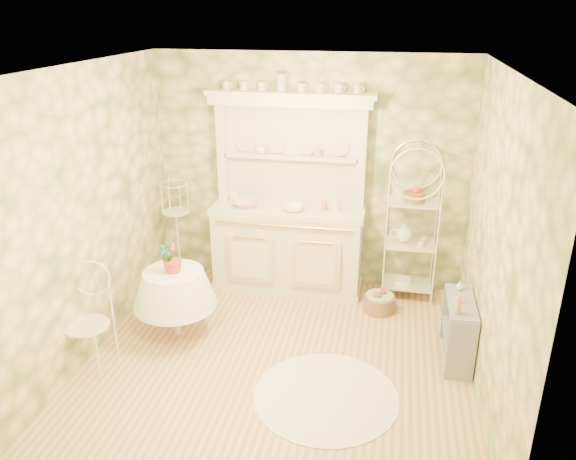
% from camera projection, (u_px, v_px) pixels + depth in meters
% --- Properties ---
extents(floor, '(3.60, 3.60, 0.00)m').
position_uv_depth(floor, '(278.00, 361.00, 5.36)').
color(floor, tan).
rests_on(floor, ground).
extents(ceiling, '(3.60, 3.60, 0.00)m').
position_uv_depth(ceiling, '(276.00, 69.00, 4.35)').
color(ceiling, white).
rests_on(ceiling, floor).
extents(wall_left, '(3.60, 3.60, 0.00)m').
position_uv_depth(wall_left, '(86.00, 216.00, 5.17)').
color(wall_left, beige).
rests_on(wall_left, floor).
extents(wall_right, '(3.60, 3.60, 0.00)m').
position_uv_depth(wall_right, '(494.00, 245.00, 4.54)').
color(wall_right, beige).
rests_on(wall_right, floor).
extents(wall_back, '(3.60, 3.60, 0.00)m').
position_uv_depth(wall_back, '(309.00, 173.00, 6.50)').
color(wall_back, beige).
rests_on(wall_back, floor).
extents(wall_front, '(3.60, 3.60, 0.00)m').
position_uv_depth(wall_front, '(212.00, 344.00, 3.22)').
color(wall_front, beige).
rests_on(wall_front, floor).
extents(kitchen_dresser, '(1.87, 0.61, 2.29)m').
position_uv_depth(kitchen_dresser, '(288.00, 196.00, 6.35)').
color(kitchen_dresser, silver).
rests_on(kitchen_dresser, floor).
extents(bakers_rack, '(0.60, 0.43, 1.91)m').
position_uv_depth(bakers_rack, '(412.00, 219.00, 6.23)').
color(bakers_rack, white).
rests_on(bakers_rack, floor).
extents(side_shelf, '(0.26, 0.66, 0.56)m').
position_uv_depth(side_shelf, '(458.00, 333.00, 5.30)').
color(side_shelf, gray).
rests_on(side_shelf, floor).
extents(round_table, '(0.62, 0.62, 0.62)m').
position_uv_depth(round_table, '(176.00, 307.00, 5.69)').
color(round_table, white).
rests_on(round_table, floor).
extents(cafe_chair, '(0.47, 0.47, 0.85)m').
position_uv_depth(cafe_chair, '(88.00, 328.00, 5.11)').
color(cafe_chair, white).
rests_on(cafe_chair, floor).
extents(birdcage_stand, '(0.40, 0.40, 1.50)m').
position_uv_depth(birdcage_stand, '(177.00, 224.00, 6.63)').
color(birdcage_stand, white).
rests_on(birdcage_stand, floor).
extents(floor_basket, '(0.40, 0.40, 0.20)m').
position_uv_depth(floor_basket, '(379.00, 303.00, 6.20)').
color(floor_basket, olive).
rests_on(floor_basket, floor).
extents(lace_rug, '(1.65, 1.65, 0.01)m').
position_uv_depth(lace_rug, '(326.00, 396.00, 4.87)').
color(lace_rug, white).
rests_on(lace_rug, floor).
extents(bowl_floral, '(0.34, 0.34, 0.07)m').
position_uv_depth(bowl_floral, '(246.00, 205.00, 6.45)').
color(bowl_floral, white).
rests_on(bowl_floral, kitchen_dresser).
extents(bowl_white, '(0.26, 0.26, 0.08)m').
position_uv_depth(bowl_white, '(294.00, 210.00, 6.29)').
color(bowl_white, white).
rests_on(bowl_white, kitchen_dresser).
extents(cup_left, '(0.14, 0.14, 0.09)m').
position_uv_depth(cup_left, '(261.00, 151.00, 6.39)').
color(cup_left, white).
rests_on(cup_left, kitchen_dresser).
extents(cup_right, '(0.12, 0.12, 0.09)m').
position_uv_depth(cup_right, '(318.00, 154.00, 6.26)').
color(cup_right, white).
rests_on(cup_right, kitchen_dresser).
extents(potted_geranium, '(0.18, 0.14, 0.31)m').
position_uv_depth(potted_geranium, '(168.00, 260.00, 5.47)').
color(potted_geranium, '#3F7238').
rests_on(potted_geranium, round_table).
extents(bottle_amber, '(0.09, 0.09, 0.17)m').
position_uv_depth(bottle_amber, '(458.00, 307.00, 4.95)').
color(bottle_amber, '#C9734D').
rests_on(bottle_amber, side_shelf).
extents(bottle_blue, '(0.06, 0.06, 0.10)m').
position_uv_depth(bottle_blue, '(458.00, 299.00, 5.14)').
color(bottle_blue, '#9BA8C5').
rests_on(bottle_blue, side_shelf).
extents(bottle_glass, '(0.09, 0.09, 0.09)m').
position_uv_depth(bottle_glass, '(460.00, 287.00, 5.38)').
color(bottle_glass, silver).
rests_on(bottle_glass, side_shelf).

